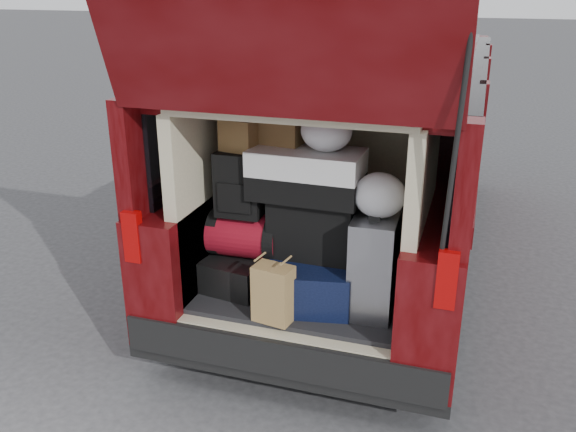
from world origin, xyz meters
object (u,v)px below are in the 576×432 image
Objects in this scene: black_hardshell at (243,269)px; kraft_bag at (273,294)px; navy_hardshell at (311,277)px; twotone_duffel at (306,174)px; red_duffel at (246,235)px; backpack at (239,184)px; silver_roller at (374,264)px; black_soft_case at (314,226)px.

kraft_bag is (0.33, -0.37, 0.07)m from black_hardshell.
twotone_duffel reaches higher than navy_hardshell.
black_hardshell is 1.15× the size of red_duffel.
red_duffel is (0.03, -0.01, 0.24)m from black_hardshell.
backpack is at bearing -113.88° from red_duffel.
red_duffel is 0.58m from twotone_duffel.
navy_hardshell is 1.01× the size of silver_roller.
black_hardshell is 0.79m from twotone_duffel.
kraft_bag is at bearing -101.50° from twotone_duffel.
red_duffel is 0.68× the size of twotone_duffel.
backpack reaches higher than silver_roller.
navy_hardshell is 0.32m from black_soft_case.
twotone_duffel reaches higher than black_hardshell.
black_soft_case is at bearing 81.73° from kraft_bag.
backpack is 0.61× the size of twotone_duffel.
silver_roller is at bearing -6.49° from red_duffel.
kraft_bag is 0.69m from backpack.
twotone_duffel reaches higher than red_duffel.
backpack reaches higher than black_hardshell.
navy_hardshell is 1.52× the size of backpack.
twotone_duffel is (-0.04, -0.03, 0.33)m from black_soft_case.
twotone_duffel is (0.40, 0.04, 0.09)m from backpack.
silver_roller is 0.43m from black_soft_case.
silver_roller reaches higher than red_duffel.
twotone_duffel reaches higher than silver_roller.
backpack is (-0.32, 0.32, 0.51)m from kraft_bag.
navy_hardshell is 0.92× the size of twotone_duffel.
backpack is at bearing -173.09° from twotone_duffel.
navy_hardshell is 0.71m from backpack.
silver_roller is 0.60m from kraft_bag.
red_duffel is at bearing 173.62° from silver_roller.
red_duffel is at bearing -3.44° from black_hardshell.
backpack is (-0.02, -0.04, 0.34)m from red_duffel.
red_duffel is (-0.82, 0.07, 0.05)m from silver_roller.
silver_roller is 0.92m from backpack.
black_hardshell is 0.57m from black_soft_case.
black_soft_case is (0.43, 0.03, 0.10)m from red_duffel.
black_hardshell is 1.49× the size of kraft_bag.
red_duffel is (-0.43, 0.03, 0.21)m from navy_hardshell.
navy_hardshell is at bearing -5.93° from red_duffel.
navy_hardshell reaches higher than black_hardshell.
kraft_bag is 0.50m from red_duffel.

